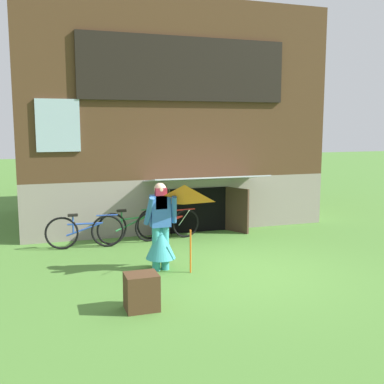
% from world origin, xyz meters
% --- Properties ---
extents(ground_plane, '(60.00, 60.00, 0.00)m').
position_xyz_m(ground_plane, '(0.00, 0.00, 0.00)').
color(ground_plane, '#4C7F33').
extents(log_house, '(7.35, 5.75, 5.37)m').
position_xyz_m(log_house, '(-0.00, 5.31, 2.69)').
color(log_house, gray).
rests_on(log_house, ground_plane).
extents(person, '(0.61, 0.52, 1.54)m').
position_xyz_m(person, '(-1.28, 0.39, 0.65)').
color(person, teal).
rests_on(person, ground_plane).
extents(kite, '(0.95, 1.01, 1.42)m').
position_xyz_m(kite, '(-1.00, -0.15, 1.18)').
color(kite, orange).
rests_on(kite, ground_plane).
extents(bicycle_red, '(1.52, 0.22, 0.70)m').
position_xyz_m(bicycle_red, '(-0.57, 2.48, 0.34)').
color(bicycle_red, black).
rests_on(bicycle_red, ground_plane).
extents(bicycle_green, '(1.57, 0.46, 0.74)m').
position_xyz_m(bicycle_green, '(-1.37, 2.52, 0.36)').
color(bicycle_green, black).
rests_on(bicycle_green, ground_plane).
extents(bicycle_blue, '(1.59, 0.20, 0.73)m').
position_xyz_m(bicycle_blue, '(-2.39, 2.31, 0.35)').
color(bicycle_blue, black).
rests_on(bicycle_blue, ground_plane).
extents(wooden_crate, '(0.45, 0.38, 0.51)m').
position_xyz_m(wooden_crate, '(-1.97, -1.23, 0.25)').
color(wooden_crate, '#4C331E').
rests_on(wooden_crate, ground_plane).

